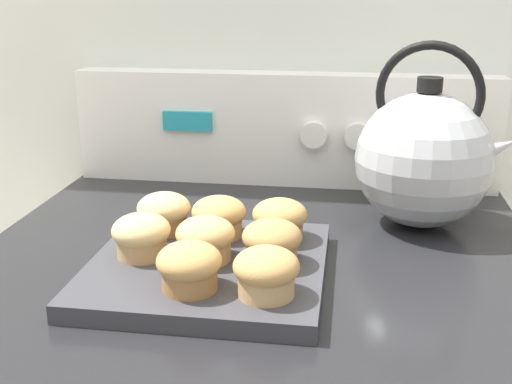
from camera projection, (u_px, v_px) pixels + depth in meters
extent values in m
cube|color=silver|center=(288.00, 28.00, 1.11)|extent=(8.00, 0.05, 2.40)
cube|color=black|center=(257.00, 257.00, 0.85)|extent=(0.74, 0.68, 0.02)
cube|color=white|center=(284.00, 129.00, 1.11)|extent=(0.72, 0.05, 0.19)
cube|color=teal|center=(187.00, 121.00, 1.10)|extent=(0.09, 0.01, 0.03)
cylinder|color=white|center=(314.00, 135.00, 1.07)|extent=(0.04, 0.02, 0.04)
cylinder|color=white|center=(358.00, 136.00, 1.06)|extent=(0.04, 0.02, 0.04)
cylinder|color=white|center=(402.00, 138.00, 1.05)|extent=(0.04, 0.02, 0.04)
cylinder|color=white|center=(448.00, 139.00, 1.04)|extent=(0.04, 0.02, 0.04)
cube|color=#38383D|center=(208.00, 268.00, 0.77)|extent=(0.28, 0.28, 0.02)
cylinder|color=olive|center=(190.00, 278.00, 0.69)|extent=(0.06, 0.06, 0.03)
ellipsoid|color=tan|center=(189.00, 261.00, 0.68)|extent=(0.07, 0.07, 0.04)
cylinder|color=tan|center=(266.00, 284.00, 0.67)|extent=(0.06, 0.06, 0.03)
ellipsoid|color=tan|center=(266.00, 266.00, 0.67)|extent=(0.07, 0.07, 0.04)
cylinder|color=tan|center=(142.00, 246.00, 0.77)|extent=(0.06, 0.06, 0.03)
ellipsoid|color=tan|center=(141.00, 230.00, 0.77)|extent=(0.07, 0.07, 0.04)
cylinder|color=tan|center=(206.00, 249.00, 0.76)|extent=(0.06, 0.06, 0.03)
ellipsoid|color=tan|center=(205.00, 234.00, 0.76)|extent=(0.07, 0.07, 0.04)
cylinder|color=#A37A4C|center=(272.00, 253.00, 0.75)|extent=(0.06, 0.06, 0.03)
ellipsoid|color=#B2844C|center=(272.00, 237.00, 0.75)|extent=(0.07, 0.07, 0.04)
cylinder|color=olive|center=(164.00, 222.00, 0.85)|extent=(0.06, 0.06, 0.03)
ellipsoid|color=tan|center=(164.00, 208.00, 0.84)|extent=(0.07, 0.07, 0.04)
cylinder|color=tan|center=(219.00, 226.00, 0.83)|extent=(0.06, 0.06, 0.03)
ellipsoid|color=tan|center=(219.00, 212.00, 0.83)|extent=(0.07, 0.07, 0.04)
cylinder|color=olive|center=(280.00, 229.00, 0.82)|extent=(0.06, 0.06, 0.03)
ellipsoid|color=tan|center=(280.00, 214.00, 0.82)|extent=(0.07, 0.07, 0.04)
sphere|color=#ADAFB5|center=(423.00, 160.00, 0.91)|extent=(0.19, 0.19, 0.19)
cylinder|color=black|center=(430.00, 85.00, 0.88)|extent=(0.03, 0.03, 0.02)
cone|color=#ADAFB5|center=(492.00, 150.00, 0.87)|extent=(0.09, 0.06, 0.07)
torus|color=black|center=(429.00, 95.00, 0.88)|extent=(0.15, 0.05, 0.15)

